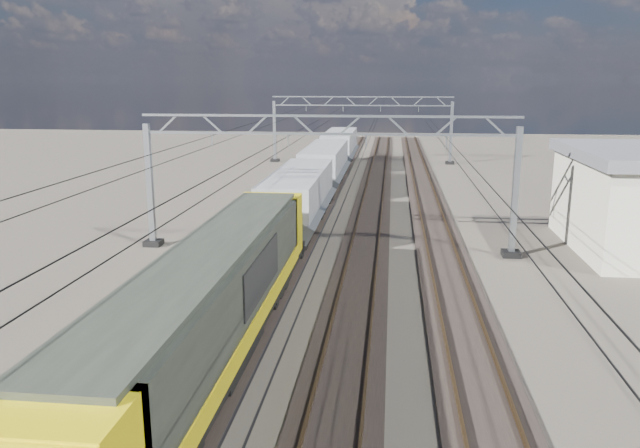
# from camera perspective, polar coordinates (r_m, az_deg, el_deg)

# --- Properties ---
(ground) EXTENTS (160.00, 160.00, 0.00)m
(ground) POSITION_cam_1_polar(r_m,az_deg,el_deg) (29.19, -0.23, -4.55)
(ground) COLOR black
(ground) RESTS_ON ground
(track_outer_west) EXTENTS (2.60, 140.00, 0.30)m
(track_outer_west) POSITION_cam_1_polar(r_m,az_deg,el_deg) (30.44, -11.54, -3.94)
(track_outer_west) COLOR black
(track_outer_west) RESTS_ON ground
(track_loco) EXTENTS (2.60, 140.00, 0.30)m
(track_loco) POSITION_cam_1_polar(r_m,az_deg,el_deg) (29.46, -4.10, -4.27)
(track_loco) COLOR black
(track_loco) RESTS_ON ground
(track_inner_east) EXTENTS (2.60, 140.00, 0.30)m
(track_inner_east) POSITION_cam_1_polar(r_m,az_deg,el_deg) (29.01, 3.71, -4.54)
(track_inner_east) COLOR black
(track_inner_east) RESTS_ON ground
(track_outer_east) EXTENTS (2.60, 140.00, 0.30)m
(track_outer_east) POSITION_cam_1_polar(r_m,az_deg,el_deg) (29.11, 11.63, -4.73)
(track_outer_east) COLOR black
(track_outer_east) RESTS_ON ground
(catenary_gantry_mid) EXTENTS (19.90, 0.90, 7.11)m
(catenary_gantry_mid) POSITION_cam_1_polar(r_m,az_deg,el_deg) (32.17, 0.61, 4.25)
(catenary_gantry_mid) COLOR gray
(catenary_gantry_mid) RESTS_ON ground
(catenary_gantry_far) EXTENTS (19.90, 0.90, 7.11)m
(catenary_gantry_far) POSITION_cam_1_polar(r_m,az_deg,el_deg) (67.88, 3.82, 8.87)
(catenary_gantry_far) COLOR gray
(catenary_gantry_far) RESTS_ON ground
(overhead_wires) EXTENTS (12.03, 140.00, 0.53)m
(overhead_wires) POSITION_cam_1_polar(r_m,az_deg,el_deg) (35.91, 1.29, 8.13)
(overhead_wires) COLOR black
(overhead_wires) RESTS_ON ground
(locomotive) EXTENTS (2.76, 21.10, 3.62)m
(locomotive) POSITION_cam_1_polar(r_m,az_deg,el_deg) (19.33, -9.81, -6.81)
(locomotive) COLOR black
(locomotive) RESTS_ON ground
(hopper_wagon_lead) EXTENTS (3.38, 13.00, 3.25)m
(hopper_wagon_lead) POSITION_cam_1_polar(r_m,az_deg,el_deg) (36.11, -1.98, 2.52)
(hopper_wagon_lead) COLOR black
(hopper_wagon_lead) RESTS_ON ground
(hopper_wagon_mid) EXTENTS (3.38, 13.00, 3.25)m
(hopper_wagon_mid) POSITION_cam_1_polar(r_m,az_deg,el_deg) (50.03, 0.44, 5.48)
(hopper_wagon_mid) COLOR black
(hopper_wagon_mid) RESTS_ON ground
(hopper_wagon_third) EXTENTS (3.38, 13.00, 3.25)m
(hopper_wagon_third) POSITION_cam_1_polar(r_m,az_deg,el_deg) (64.07, 1.81, 7.14)
(hopper_wagon_third) COLOR black
(hopper_wagon_third) RESTS_ON ground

